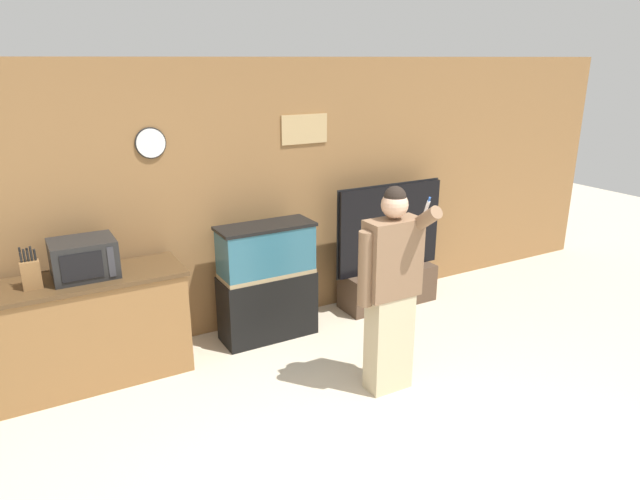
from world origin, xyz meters
TOP-DOWN VIEW (x-y plane):
  - wall_back_paneled at (0.00, 2.91)m, footprint 10.00×0.08m
  - counter_island at (-1.37, 2.53)m, footprint 1.56×0.58m
  - microwave at (-1.35, 2.56)m, footprint 0.49×0.40m
  - knife_block at (-1.74, 2.49)m, footprint 0.14×0.09m
  - aquarium_on_stand at (0.23, 2.53)m, footprint 0.91×0.38m
  - tv_on_stand at (1.70, 2.60)m, footprint 1.29×0.40m
  - person_standing at (0.69, 1.21)m, footprint 0.53×0.40m

SIDE VIEW (x-z plane):
  - tv_on_stand at x=1.70m, z-range -0.28..1.06m
  - counter_island at x=-1.37m, z-range 0.00..0.92m
  - aquarium_on_stand at x=0.23m, z-range 0.00..1.14m
  - person_standing at x=0.69m, z-range 0.04..1.73m
  - knife_block at x=-1.74m, z-range 0.88..1.21m
  - microwave at x=-1.35m, z-range 0.92..1.23m
  - wall_back_paneled at x=0.00m, z-range 0.00..2.60m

